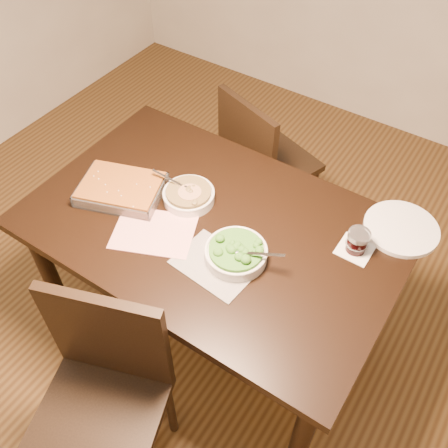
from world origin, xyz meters
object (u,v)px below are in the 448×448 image
object	(u,v)px
baking_dish	(121,189)
wine_tumbler	(358,241)
table	(213,240)
chair_near	(104,390)
broccoli_bowl	(236,253)
chair_far	(261,159)
dinner_plate	(401,228)
stew_bowl	(189,195)

from	to	relation	value
baking_dish	wine_tumbler	bearing A→B (deg)	-3.57
table	chair_near	xyz separation A→B (m)	(-0.01, -0.65, -0.15)
table	baking_dish	bearing A→B (deg)	-169.62
broccoli_bowl	chair_near	distance (m)	0.65
chair_far	baking_dish	bearing A→B (deg)	94.24
dinner_plate	stew_bowl	bearing A→B (deg)	-157.48
table	stew_bowl	bearing A→B (deg)	161.50
wine_tumbler	dinner_plate	xyz separation A→B (m)	(0.10, 0.18, -0.04)
table	baking_dish	xyz separation A→B (m)	(-0.39, -0.07, 0.12)
wine_tumbler	chair_near	xyz separation A→B (m)	(-0.51, -0.83, -0.30)
table	broccoli_bowl	world-z (taller)	broccoli_bowl
wine_tumbler	chair_far	xyz separation A→B (m)	(-0.69, 0.52, -0.32)
chair_far	chair_near	bearing A→B (deg)	116.40
broccoli_bowl	wine_tumbler	xyz separation A→B (m)	(0.34, 0.27, 0.02)
dinner_plate	chair_near	distance (m)	1.21
chair_near	chair_far	xyz separation A→B (m)	(-0.18, 1.35, -0.03)
table	broccoli_bowl	bearing A→B (deg)	-29.54
baking_dish	stew_bowl	bearing A→B (deg)	7.32
stew_bowl	baking_dish	xyz separation A→B (m)	(-0.24, -0.12, -0.00)
table	chair_near	distance (m)	0.67
dinner_plate	chair_far	size ratio (longest dim) A/B	0.32
wine_tumbler	chair_near	distance (m)	1.02
baking_dish	dinner_plate	bearing A→B (deg)	4.22
dinner_plate	chair_far	distance (m)	0.90
dinner_plate	baking_dish	bearing A→B (deg)	-156.44
dinner_plate	chair_near	size ratio (longest dim) A/B	0.31
stew_bowl	chair_far	size ratio (longest dim) A/B	0.27
wine_tumbler	dinner_plate	distance (m)	0.21
baking_dish	dinner_plate	xyz separation A→B (m)	(0.99, 0.43, -0.02)
broccoli_bowl	wine_tumbler	world-z (taller)	wine_tumbler
broccoli_bowl	chair_far	distance (m)	0.92
table	stew_bowl	xyz separation A→B (m)	(-0.15, 0.05, 0.12)
wine_tumbler	chair_far	bearing A→B (deg)	142.78
stew_bowl	chair_near	distance (m)	0.77
table	broccoli_bowl	size ratio (longest dim) A/B	5.59
dinner_plate	chair_near	xyz separation A→B (m)	(-0.61, -1.01, -0.26)
stew_bowl	chair_far	xyz separation A→B (m)	(-0.04, 0.65, -0.30)
broccoli_bowl	dinner_plate	xyz separation A→B (m)	(0.44, 0.45, -0.02)
stew_bowl	chair_far	distance (m)	0.72
chair_near	chair_far	world-z (taller)	chair_near
broccoli_bowl	dinner_plate	world-z (taller)	broccoli_bowl
chair_near	dinner_plate	bearing A→B (deg)	39.85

